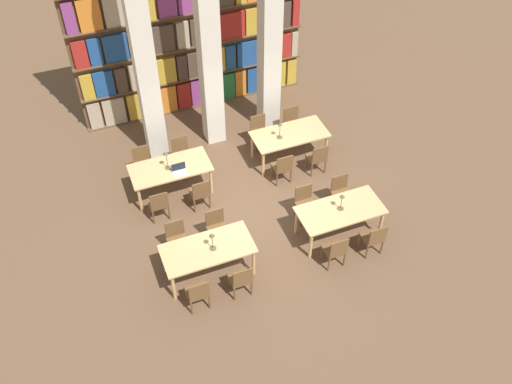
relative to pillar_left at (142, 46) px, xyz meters
The scene contains 30 objects.
ground_plane 4.38m from the pillar_left, 61.72° to the right, with size 40.00×40.00×0.00m, color brown.
bookshelf_bank 2.20m from the pillar_left, 45.44° to the left, with size 6.06×0.35×5.50m.
pillar_left is the anchor object (origin of this frame).
pillar_center 1.51m from the pillar_left, ahead, with size 0.47×0.47×6.00m.
pillar_right 3.03m from the pillar_left, ahead, with size 0.47×0.47×6.00m.
reading_table_0 4.73m from the pillar_left, 89.81° to the right, with size 1.83×0.89×0.78m.
chair_0 5.49m from the pillar_left, 95.09° to the right, with size 0.42×0.40×0.87m.
chair_1 4.26m from the pillar_left, 97.25° to the right, with size 0.42×0.40×0.87m.
chair_2 5.49m from the pillar_left, 84.80° to the right, with size 0.42×0.40×0.87m.
chair_3 4.26m from the pillar_left, 82.60° to the right, with size 0.42×0.40×0.87m.
desk_lamp_0 4.60m from the pillar_left, 88.44° to the right, with size 0.14×0.14×0.44m.
reading_table_1 5.60m from the pillar_left, 54.67° to the right, with size 1.83×0.89×0.78m.
chair_4 6.04m from the pillar_left, 63.00° to the right, with size 0.42×0.40×0.87m.
chair_5 4.94m from the pillar_left, 54.03° to the right, with size 0.42×0.40×0.87m.
chair_6 6.46m from the pillar_left, 55.35° to the right, with size 0.42×0.40×0.87m.
chair_7 5.44m from the pillar_left, 45.46° to the right, with size 0.42×0.40×0.87m.
desk_lamp_1 5.45m from the pillar_left, 54.44° to the right, with size 0.14×0.14×0.42m.
reading_table_2 2.79m from the pillar_left, 91.42° to the right, with size 1.83×0.89×0.78m.
chair_8 3.45m from the pillar_left, 102.97° to the right, with size 0.42×0.40×0.87m.
chair_9 2.71m from the pillar_left, 122.41° to the right, with size 0.42×0.40×0.87m.
chair_10 3.43m from the pillar_left, 79.45° to the right, with size 0.42×0.40×0.87m.
chair_11 2.70m from the pillar_left, 62.83° to the right, with size 0.42×0.40×0.87m.
desk_lamp_2 2.46m from the pillar_left, 93.18° to the right, with size 0.14×0.14×0.49m.
laptop 2.84m from the pillar_left, 86.17° to the right, with size 0.32×0.22×0.21m.
reading_table_3 4.05m from the pillar_left, 26.07° to the right, with size 1.83×0.89×0.78m.
chair_12 4.17m from the pillar_left, 41.34° to the right, with size 0.42×0.40×0.87m.
chair_13 3.62m from the pillar_left, 16.38° to the right, with size 0.42×0.40×0.87m.
chair_14 4.77m from the pillar_left, 32.77° to the right, with size 0.42×0.40×0.87m.
chair_15 4.30m from the pillar_left, 12.14° to the right, with size 0.42×0.40×0.87m.
desk_lamp_3 3.64m from the pillar_left, 29.17° to the right, with size 0.14×0.14×0.45m.
Camera 1 is at (-3.25, -8.34, 9.50)m, focal length 40.00 mm.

